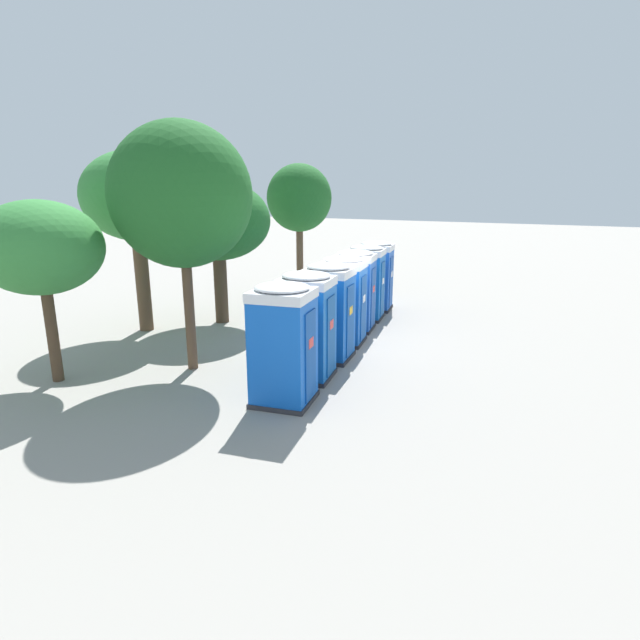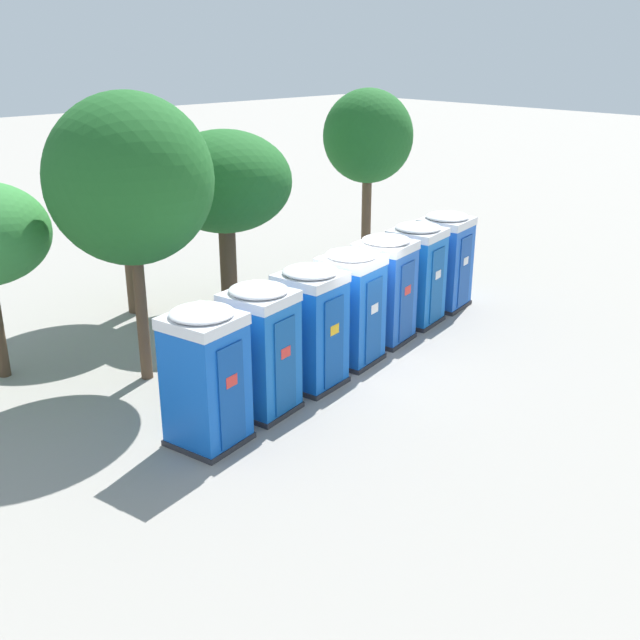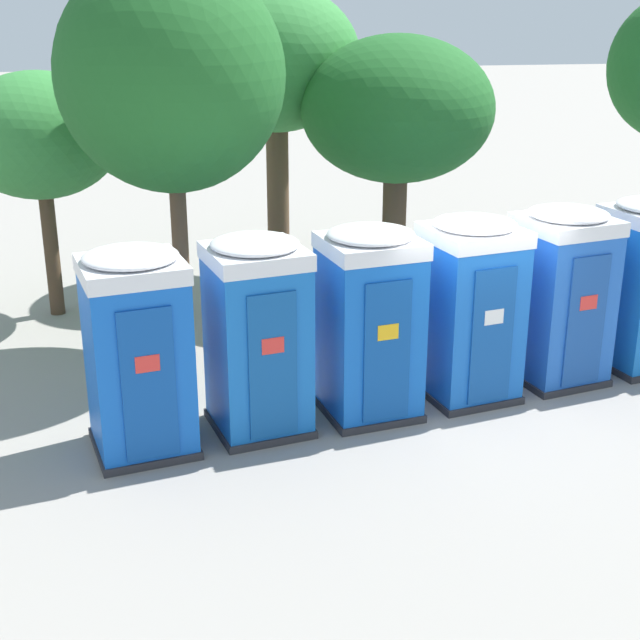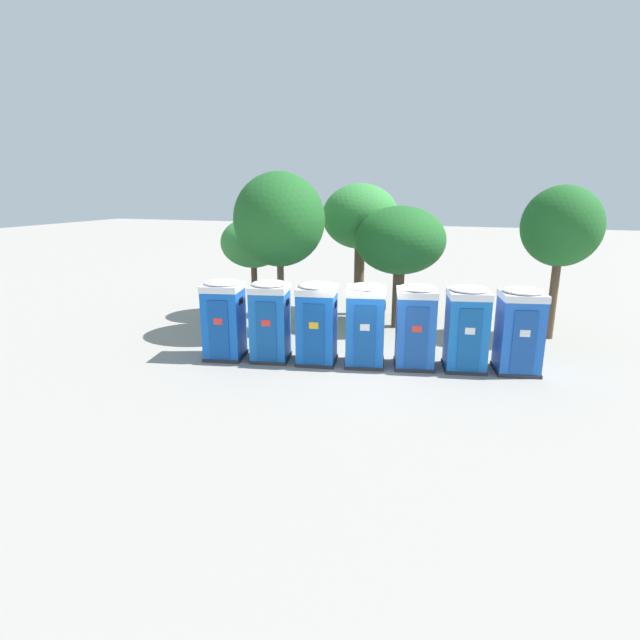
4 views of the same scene
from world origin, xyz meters
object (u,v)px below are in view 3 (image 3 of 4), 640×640
at_px(portapotty_2, 369,322).
at_px(street_tree_2, 39,136).
at_px(portapotty_3, 470,308).
at_px(portapotty_0, 138,351).
at_px(street_tree_0, 397,111).
at_px(street_tree_4, 276,62).
at_px(street_tree_1, 171,76).
at_px(portapotty_4, 561,295).
at_px(portapotty_1, 257,335).

distance_m(portapotty_2, street_tree_2, 6.81).
xyz_separation_m(portapotty_2, portapotty_3, (1.47, 0.29, 0.00)).
relative_size(portapotty_0, street_tree_0, 0.54).
bearing_deg(portapotty_3, street_tree_4, 106.32).
distance_m(portapotty_3, street_tree_4, 6.97).
bearing_deg(portapotty_0, portapotty_3, 10.16).
relative_size(portapotty_3, street_tree_0, 0.54).
relative_size(portapotty_0, street_tree_1, 0.43).
height_order(street_tree_1, street_tree_2, street_tree_1).
height_order(portapotty_4, street_tree_2, street_tree_2).
height_order(street_tree_0, street_tree_4, street_tree_4).
bearing_deg(street_tree_1, portapotty_3, -31.65).
bearing_deg(portapotty_3, portapotty_4, 12.31).
bearing_deg(street_tree_4, portapotty_1, -99.90).
bearing_deg(street_tree_1, street_tree_0, 30.38).
bearing_deg(portapotty_3, street_tree_2, 142.72).
distance_m(portapotty_4, street_tree_2, 8.69).
bearing_deg(portapotty_1, street_tree_4, 80.10).
bearing_deg(street_tree_4, portapotty_3, -73.68).
height_order(portapotty_3, street_tree_2, street_tree_2).
xyz_separation_m(portapotty_2, street_tree_1, (-2.32, 2.62, 2.91)).
height_order(portapotty_4, street_tree_0, street_tree_0).
xyz_separation_m(portapotty_0, street_tree_1, (0.62, 3.12, 2.91)).
bearing_deg(portapotty_2, street_tree_0, 71.80).
bearing_deg(street_tree_2, portapotty_2, -47.07).
distance_m(portapotty_1, street_tree_2, 6.11).
xyz_separation_m(portapotty_0, street_tree_2, (-1.53, 5.31, 1.80)).
relative_size(portapotty_4, street_tree_0, 0.54).
distance_m(portapotty_0, portapotty_3, 4.48).
bearing_deg(street_tree_2, portapotty_0, -73.94).
xyz_separation_m(portapotty_2, street_tree_2, (-4.47, 4.81, 1.80)).
relative_size(portapotty_4, street_tree_2, 0.61).
height_order(portapotty_0, portapotty_1, same).
bearing_deg(portapotty_4, street_tree_2, 150.40).
relative_size(portapotty_0, street_tree_4, 0.46).
distance_m(street_tree_0, street_tree_1, 4.64).
relative_size(portapotty_0, portapotty_1, 1.00).
height_order(portapotty_0, street_tree_4, street_tree_4).
height_order(portapotty_1, portapotty_2, same).
relative_size(portapotty_2, street_tree_4, 0.46).
xyz_separation_m(portapotty_1, street_tree_2, (-2.99, 5.01, 1.80)).
bearing_deg(portapotty_2, portapotty_1, -172.11).
height_order(portapotty_1, street_tree_0, street_tree_0).
bearing_deg(portapotty_1, portapotty_3, 9.50).
height_order(portapotty_4, street_tree_1, street_tree_1).
bearing_deg(portapotty_0, street_tree_4, 69.26).
bearing_deg(street_tree_2, portapotty_4, -29.60).
distance_m(portapotty_2, street_tree_1, 4.55).
relative_size(portapotty_3, portapotty_4, 1.00).
bearing_deg(portapotty_2, street_tree_4, 92.92).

